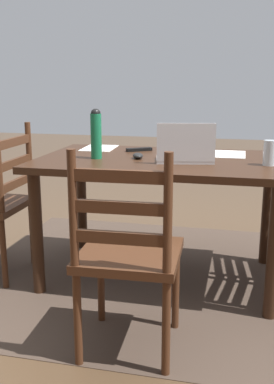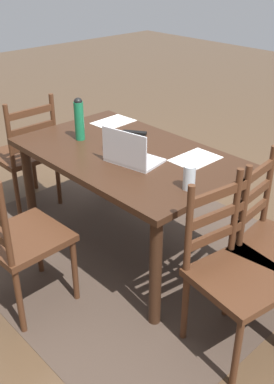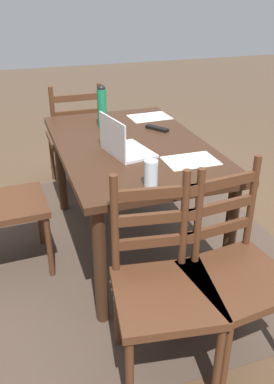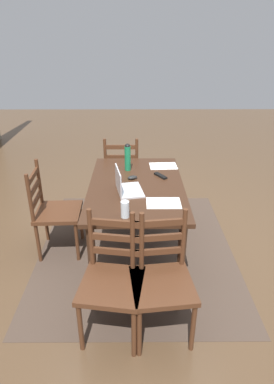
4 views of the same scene
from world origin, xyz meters
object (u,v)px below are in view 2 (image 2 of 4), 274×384
(laptop, at_px, (130,155))
(drinking_glass, at_px, (189,177))
(water_bottle, at_px, (79,118))
(dining_table, at_px, (127,165))
(chair_left_near, at_px, (273,245))
(tv_remote, at_px, (135,133))
(chair_left_far, at_px, (235,273))
(computer_mouse, at_px, (108,145))
(chair_right_far, at_px, (25,154))
(chair_far_head, at_px, (19,239))

(laptop, distance_m, drinking_glass, 0.46)
(laptop, relative_size, drinking_glass, 2.60)
(laptop, distance_m, water_bottle, 0.54)
(dining_table, xyz_separation_m, chair_left_near, (-1.02, -0.18, -0.19))
(drinking_glass, relative_size, tv_remote, 0.81)
(chair_left_near, relative_size, water_bottle, 3.25)
(chair_left_far, bearing_deg, computer_mouse, -6.79)
(chair_left_far, xyz_separation_m, drinking_glass, (0.41, -0.08, 0.36))
(water_bottle, bearing_deg, computer_mouse, -167.86)
(chair_left_near, bearing_deg, chair_left_far, 90.03)
(chair_left_far, relative_size, tv_remote, 5.59)
(tv_remote, bearing_deg, water_bottle, -61.94)
(water_bottle, bearing_deg, dining_table, -166.52)
(chair_left_near, height_order, computer_mouse, chair_left_near)
(chair_right_far, relative_size, computer_mouse, 9.50)
(water_bottle, xyz_separation_m, drinking_glass, (-0.98, 0.00, -0.08))
(chair_left_far, bearing_deg, chair_left_near, -89.97)
(dining_table, xyz_separation_m, water_bottle, (0.37, 0.09, 0.25))
(water_bottle, distance_m, tv_remote, 0.41)
(chair_left_near, height_order, tv_remote, chair_left_near)
(tv_remote, bearing_deg, chair_far_head, -23.30)
(chair_right_far, relative_size, laptop, 2.67)
(dining_table, bearing_deg, chair_far_head, 90.12)
(chair_left_far, bearing_deg, laptop, -4.67)
(tv_remote, bearing_deg, laptop, 10.79)
(dining_table, distance_m, laptop, 0.24)
(chair_left_near, bearing_deg, laptop, 18.05)
(chair_right_far, distance_m, tv_remote, 0.98)
(chair_right_far, xyz_separation_m, chair_left_far, (-2.03, -0.01, 0.00))
(dining_table, relative_size, drinking_glass, 10.62)
(laptop, relative_size, computer_mouse, 3.56)
(chair_right_far, height_order, laptop, laptop)
(dining_table, height_order, chair_left_near, chair_left_near)
(chair_far_head, distance_m, laptop, 0.82)
(computer_mouse, relative_size, tv_remote, 0.59)
(chair_far_head, height_order, water_bottle, water_bottle)
(chair_left_near, distance_m, chair_left_far, 0.35)
(dining_table, xyz_separation_m, chair_far_head, (-0.00, 0.83, -0.19))
(dining_table, relative_size, chair_left_far, 1.53)
(chair_far_head, bearing_deg, dining_table, -89.88)
(drinking_glass, bearing_deg, chair_right_far, 3.17)
(chair_right_far, height_order, computer_mouse, chair_right_far)
(chair_right_far, xyz_separation_m, water_bottle, (-0.64, -0.09, 0.44))
(dining_table, relative_size, chair_far_head, 1.53)
(dining_table, distance_m, water_bottle, 0.46)
(chair_left_near, height_order, water_bottle, water_bottle)
(chair_left_far, distance_m, drinking_glass, 0.55)
(water_bottle, xyz_separation_m, tv_remote, (-0.18, -0.34, -0.14))
(drinking_glass, height_order, computer_mouse, drinking_glass)
(chair_left_far, height_order, tv_remote, chair_left_far)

